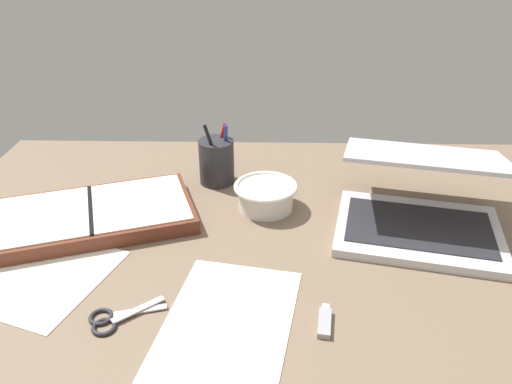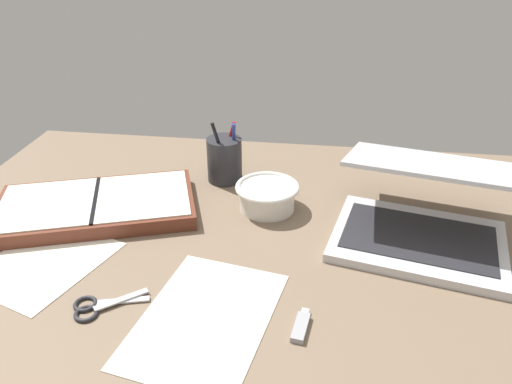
{
  "view_description": "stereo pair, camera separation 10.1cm",
  "coord_description": "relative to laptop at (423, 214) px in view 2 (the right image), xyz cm",
  "views": [
    {
      "loc": [
        0.29,
        -79.51,
        57.89
      ],
      "look_at": [
        -1.69,
        8.57,
        9.0
      ],
      "focal_mm": 35.0,
      "sensor_mm": 36.0,
      "label": 1
    },
    {
      "loc": [
        10.32,
        -78.71,
        57.89
      ],
      "look_at": [
        -1.69,
        8.57,
        9.0
      ],
      "focal_mm": 35.0,
      "sensor_mm": 36.0,
      "label": 2
    }
  ],
  "objects": [
    {
      "name": "desk_top",
      "position": [
        -31.14,
        -7.45,
        -6.3
      ],
      "size": [
        140.0,
        100.0,
        2.0
      ],
      "primitive_type": "cube",
      "color": "#75604C",
      "rests_on": "ground"
    },
    {
      "name": "laptop",
      "position": [
        0.0,
        0.0,
        0.0
      ],
      "size": [
        38.08,
        38.44,
        16.25
      ],
      "rotation": [
        0.0,
        0.0,
        -0.21
      ],
      "color": "silver",
      "rests_on": "desk_top"
    },
    {
      "name": "bowl",
      "position": [
        -30.77,
        6.68,
        -2.09
      ],
      "size": [
        13.81,
        13.81,
        5.79
      ],
      "color": "silver",
      "rests_on": "desk_top"
    },
    {
      "name": "pen_cup",
      "position": [
        -42.77,
        18.81,
        0.08
      ],
      "size": [
        8.23,
        8.23,
        15.35
      ],
      "color": "#28282D",
      "rests_on": "desk_top"
    },
    {
      "name": "planner",
      "position": [
        -67.03,
        -0.22,
        -3.61
      ],
      "size": [
        45.86,
        34.14,
        3.56
      ],
      "rotation": [
        0.0,
        0.0,
        0.33
      ],
      "color": "brown",
      "rests_on": "desk_top"
    },
    {
      "name": "scissors",
      "position": [
        -55.25,
        -28.64,
        -4.96
      ],
      "size": [
        12.11,
        8.98,
        0.8
      ],
      "rotation": [
        0.0,
        0.0,
        0.48
      ],
      "color": "#B7B7BC",
      "rests_on": "desk_top"
    },
    {
      "name": "paper_sheet_front",
      "position": [
        -36.83,
        -28.53,
        -5.22
      ],
      "size": [
        24.49,
        31.65,
        0.16
      ],
      "primitive_type": "cube",
      "rotation": [
        0.0,
        0.0,
        -0.19
      ],
      "color": "silver",
      "rests_on": "desk_top"
    },
    {
      "name": "paper_sheet_beside_planner",
      "position": [
        -69.55,
        -18.25,
        -5.22
      ],
      "size": [
        25.87,
        28.13,
        0.16
      ],
      "primitive_type": "cube",
      "rotation": [
        0.0,
        0.0,
        -0.33
      ],
      "color": "silver",
      "rests_on": "desk_top"
    },
    {
      "name": "usb_drive",
      "position": [
        -21.75,
        -28.69,
        -4.8
      ],
      "size": [
        2.85,
        7.36,
        1.0
      ],
      "rotation": [
        0.0,
        0.0,
        -0.15
      ],
      "color": "#99999E",
      "rests_on": "desk_top"
    }
  ]
}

